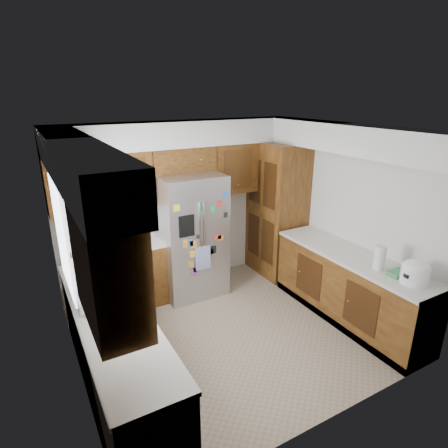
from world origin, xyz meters
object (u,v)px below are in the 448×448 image
(paper_towel, at_px, (380,258))
(pantry, at_px, (277,210))
(rice_cooker, at_px, (415,272))
(fridge, at_px, (191,235))

(paper_towel, bearing_deg, pantry, 88.34)
(pantry, height_order, paper_towel, pantry)
(pantry, relative_size, rice_cooker, 7.11)
(fridge, xyz_separation_m, rice_cooker, (1.50, -2.52, 0.15))
(fridge, relative_size, rice_cooker, 5.96)
(fridge, bearing_deg, rice_cooker, -59.22)
(pantry, bearing_deg, paper_towel, -91.66)
(rice_cooker, xyz_separation_m, paper_towel, (-0.06, 0.41, 0.01))
(fridge, bearing_deg, pantry, -2.06)
(fridge, relative_size, paper_towel, 6.25)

